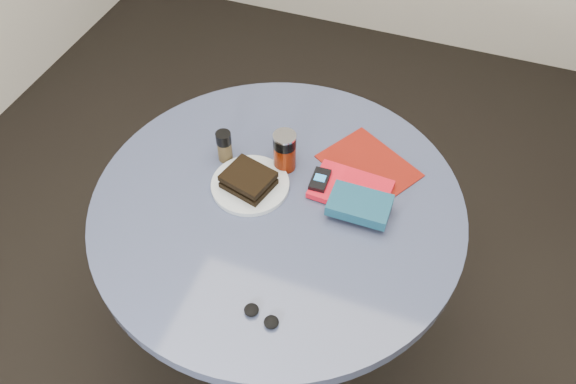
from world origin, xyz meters
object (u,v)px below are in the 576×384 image
(table, at_px, (278,237))
(soda_can, at_px, (285,151))
(mp3_player, at_px, (320,179))
(headphones, at_px, (261,316))
(novel, at_px, (360,205))
(pepper_grinder, at_px, (224,146))
(sandwich, at_px, (248,180))
(plate, at_px, (250,185))
(magazine, at_px, (369,166))
(red_book, at_px, (351,189))

(table, relative_size, soda_can, 8.34)
(mp3_player, xyz_separation_m, headphones, (-0.00, -0.42, -0.02))
(novel, distance_m, headphones, 0.39)
(headphones, bearing_deg, pepper_grinder, 123.29)
(soda_can, bearing_deg, mp3_player, -18.14)
(table, bearing_deg, sandwich, 170.18)
(plate, height_order, sandwich, sandwich)
(plate, bearing_deg, magazine, 32.94)
(plate, bearing_deg, red_book, 15.75)
(novel, height_order, mp3_player, novel)
(sandwich, distance_m, pepper_grinder, 0.13)
(pepper_grinder, xyz_separation_m, mp3_player, (0.28, -0.01, -0.02))
(magazine, height_order, headphones, headphones)
(magazine, relative_size, headphones, 2.63)
(table, xyz_separation_m, magazine, (0.20, 0.21, 0.17))
(plate, height_order, headphones, headphones)
(red_book, bearing_deg, sandwich, -159.37)
(table, xyz_separation_m, headphones, (0.09, -0.33, 0.17))
(plate, relative_size, soda_can, 1.78)
(red_book, bearing_deg, novel, -54.82)
(plate, height_order, mp3_player, mp3_player)
(soda_can, distance_m, headphones, 0.48)
(mp3_player, distance_m, headphones, 0.42)
(plate, distance_m, sandwich, 0.03)
(table, height_order, red_book, red_book)
(table, relative_size, red_book, 4.84)
(plate, xyz_separation_m, red_book, (0.26, 0.07, 0.01))
(magazine, height_order, mp3_player, mp3_player)
(table, distance_m, magazine, 0.33)
(plate, xyz_separation_m, sandwich, (-0.00, -0.01, 0.03))
(soda_can, distance_m, pepper_grinder, 0.17)
(plate, distance_m, novel, 0.30)
(soda_can, distance_m, red_book, 0.21)
(sandwich, height_order, novel, sandwich)
(mp3_player, bearing_deg, table, -135.07)
(pepper_grinder, relative_size, magazine, 0.39)
(plate, height_order, soda_can, soda_can)
(sandwich, xyz_separation_m, novel, (0.30, 0.02, 0.00))
(red_book, bearing_deg, magazine, 82.07)
(plate, distance_m, red_book, 0.27)
(novel, bearing_deg, magazine, 95.80)
(table, height_order, novel, novel)
(soda_can, height_order, pepper_grinder, soda_can)
(plate, xyz_separation_m, soda_can, (0.06, 0.10, 0.05))
(sandwich, bearing_deg, plate, 87.93)
(mp3_player, bearing_deg, novel, -24.03)
(sandwich, relative_size, soda_can, 1.22)
(soda_can, bearing_deg, magazine, 19.97)
(pepper_grinder, xyz_separation_m, magazine, (0.39, 0.11, -0.05))
(novel, bearing_deg, red_book, 121.75)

